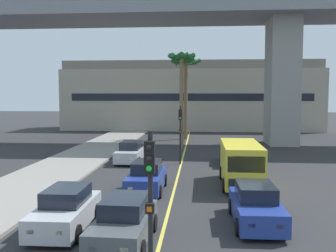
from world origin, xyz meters
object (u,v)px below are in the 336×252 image
Objects in this scene: palm_tree_near_median at (186,74)px; palm_tree_mid_median at (181,71)px; car_queue_third at (256,206)px; delivery_van at (241,163)px; car_queue_front at (131,153)px; traffic_light_median_far at (180,127)px; car_queue_second at (233,154)px; car_queue_fourth at (66,210)px; car_queue_fifth at (147,177)px; car_queue_sixth at (124,222)px; traffic_light_median_near at (150,194)px.

palm_tree_near_median reaches higher than palm_tree_mid_median.
palm_tree_near_median reaches higher than car_queue_third.
palm_tree_mid_median is at bearing 105.55° from delivery_van.
car_queue_front is 4.25m from traffic_light_median_far.
car_queue_front is 1.00× the size of car_queue_third.
car_queue_third is at bearing -91.11° from car_queue_second.
car_queue_front is 0.46× the size of palm_tree_mid_median.
car_queue_front is at bearing 119.08° from car_queue_third.
car_queue_second is at bearing 8.66° from traffic_light_median_far.
traffic_light_median_far is (3.59, 13.74, 1.99)m from car_queue_fourth.
traffic_light_median_far is at bearing 75.35° from car_queue_fourth.
palm_tree_mid_median is at bearing 100.70° from car_queue_third.
car_queue_fourth is at bearing -117.42° from car_queue_second.
palm_tree_mid_median is at bearing 65.75° from car_queue_front.
car_queue_fifth is 0.99× the size of car_queue_sixth.
delivery_van is 12.97m from traffic_light_median_near.
car_queue_sixth is 0.79× the size of delivery_van.
car_queue_second is at bearing -60.98° from palm_tree_mid_median.
car_queue_third is at bearing -60.92° from car_queue_front.
traffic_light_median_far is (3.71, -0.55, 1.99)m from car_queue_front.
palm_tree_near_median is at bearing 104.86° from car_queue_second.
traffic_light_median_far is 16.41m from palm_tree_near_median.
car_queue_front is 0.99× the size of traffic_light_median_far.
car_queue_front is 1.00× the size of car_queue_fifth.
car_queue_third and car_queue_fifth have the same top height.
traffic_light_median_far is at bearing 85.62° from car_queue_sixth.
car_queue_front and car_queue_third have the same top height.
palm_tree_mid_median is (-0.55, 26.76, 4.44)m from traffic_light_median_near.
palm_tree_near_median is at bearing 87.17° from car_queue_fifth.
traffic_light_median_near is at bearing -88.82° from palm_tree_mid_median.
car_queue_fourth is (0.12, -14.29, 0.00)m from car_queue_front.
traffic_light_median_near reaches higher than car_queue_fifth.
car_queue_second is 0.46× the size of palm_tree_near_median.
car_queue_fourth is 0.78× the size of delivery_van.
car_queue_front is 15.66m from car_queue_sixth.
car_queue_sixth is at bearing -80.56° from car_queue_front.
car_queue_second is 0.99× the size of traffic_light_median_near.
traffic_light_median_near is at bearing -89.28° from traffic_light_median_far.
car_queue_third is 1.00× the size of car_queue_fifth.
car_queue_fourth is 0.46× the size of palm_tree_mid_median.
car_queue_fourth and car_queue_fifth have the same top height.
delivery_van is at bearing -74.45° from palm_tree_mid_median.
palm_tree_mid_median is at bearing 87.94° from car_queue_sixth.
palm_tree_near_median reaches higher than delivery_van.
car_queue_second is 1.01× the size of car_queue_fourth.
car_queue_sixth is 15.08m from traffic_light_median_far.
car_queue_fifth is (2.24, 5.90, 0.00)m from car_queue_fourth.
car_queue_fourth is 6.56m from traffic_light_median_near.
palm_tree_mid_median reaches higher than car_queue_front.
car_queue_front is at bearing 99.44° from car_queue_sixth.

